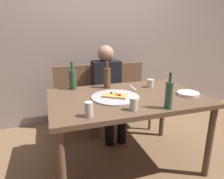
{
  "coord_description": "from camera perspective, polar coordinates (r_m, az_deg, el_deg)",
  "views": [
    {
      "loc": [
        -0.7,
        -1.69,
        1.37
      ],
      "look_at": [
        -0.12,
        0.09,
        0.81
      ],
      "focal_mm": 32.34,
      "sensor_mm": 36.0,
      "label": 1
    }
  ],
  "objects": [
    {
      "name": "tumbler_near",
      "position": [
        2.23,
        10.77,
        1.72
      ],
      "size": [
        0.08,
        0.08,
        0.09
      ],
      "primitive_type": "cylinder",
      "color": "beige",
      "rests_on": "dining_table"
    },
    {
      "name": "dining_table",
      "position": [
        1.96,
        4.25,
        -4.02
      ],
      "size": [
        1.45,
        0.93,
        0.76
      ],
      "color": "brown",
      "rests_on": "ground_plane"
    },
    {
      "name": "pizza_tray",
      "position": [
        1.87,
        0.94,
        -2.13
      ],
      "size": [
        0.45,
        0.45,
        0.01
      ],
      "primitive_type": "cylinder",
      "color": "#ADADB2",
      "rests_on": "dining_table"
    },
    {
      "name": "ground_plane",
      "position": [
        2.29,
        3.86,
        -20.02
      ],
      "size": [
        8.0,
        8.0,
        0.0
      ],
      "primitive_type": "plane",
      "color": "brown"
    },
    {
      "name": "guest_in_sweater",
      "position": [
        2.61,
        -1.12,
        0.65
      ],
      "size": [
        0.36,
        0.56,
        1.17
      ],
      "rotation": [
        0.0,
        0.0,
        3.14
      ],
      "color": "black",
      "rests_on": "ground_plane"
    },
    {
      "name": "beer_bottle",
      "position": [
        1.65,
        15.79,
        -1.4
      ],
      "size": [
        0.06,
        0.06,
        0.3
      ],
      "color": "#2D5133",
      "rests_on": "dining_table"
    },
    {
      "name": "water_bottle",
      "position": [
        2.16,
        -1.43,
        3.41
      ],
      "size": [
        0.08,
        0.08,
        0.29
      ],
      "color": "brown",
      "rests_on": "dining_table"
    },
    {
      "name": "chair_left",
      "position": [
        2.71,
        -11.14,
        -1.92
      ],
      "size": [
        0.44,
        0.44,
        0.9
      ],
      "rotation": [
        0.0,
        0.0,
        3.14
      ],
      "color": "brown",
      "rests_on": "ground_plane"
    },
    {
      "name": "back_wall",
      "position": [
        3.06,
        -4.92,
        15.47
      ],
      "size": [
        6.0,
        0.1,
        2.6
      ],
      "primitive_type": "cube",
      "color": "gray",
      "rests_on": "ground_plane"
    },
    {
      "name": "chair_right",
      "position": [
        2.91,
        5.19,
        -0.33
      ],
      "size": [
        0.44,
        0.44,
        0.9
      ],
      "rotation": [
        0.0,
        0.0,
        3.14
      ],
      "color": "brown",
      "rests_on": "ground_plane"
    },
    {
      "name": "plate_stack",
      "position": [
        2.08,
        20.72,
        -1.1
      ],
      "size": [
        0.2,
        0.2,
        0.03
      ],
      "primitive_type": "cylinder",
      "color": "white",
      "rests_on": "dining_table"
    },
    {
      "name": "wine_bottle",
      "position": [
        2.15,
        -11.05,
        2.95
      ],
      "size": [
        0.08,
        0.08,
        0.29
      ],
      "color": "#2D5133",
      "rests_on": "dining_table"
    },
    {
      "name": "chair_middle",
      "position": [
        2.79,
        -2.01,
        -1.05
      ],
      "size": [
        0.44,
        0.44,
        0.9
      ],
      "rotation": [
        0.0,
        0.0,
        3.14
      ],
      "color": "brown",
      "rests_on": "ground_plane"
    },
    {
      "name": "table_knife",
      "position": [
        2.19,
        5.87,
        0.51
      ],
      "size": [
        0.04,
        0.22,
        0.01
      ],
      "primitive_type": "cube",
      "rotation": [
        0.0,
        0.0,
        4.62
      ],
      "color": "#B7B7BC",
      "rests_on": "dining_table"
    },
    {
      "name": "pizza_slice_last",
      "position": [
        1.87,
        0.94,
        -1.65
      ],
      "size": [
        0.26,
        0.23,
        0.05
      ],
      "color": "tan",
      "rests_on": "pizza_tray"
    },
    {
      "name": "tumbler_far",
      "position": [
        1.59,
        6.14,
        -4.1
      ],
      "size": [
        0.07,
        0.07,
        0.1
      ],
      "primitive_type": "cylinder",
      "color": "beige",
      "rests_on": "dining_table"
    },
    {
      "name": "wine_glass",
      "position": [
        1.47,
        -6.53,
        -5.62
      ],
      "size": [
        0.06,
        0.06,
        0.11
      ],
      "primitive_type": "cylinder",
      "color": "beige",
      "rests_on": "dining_table"
    }
  ]
}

